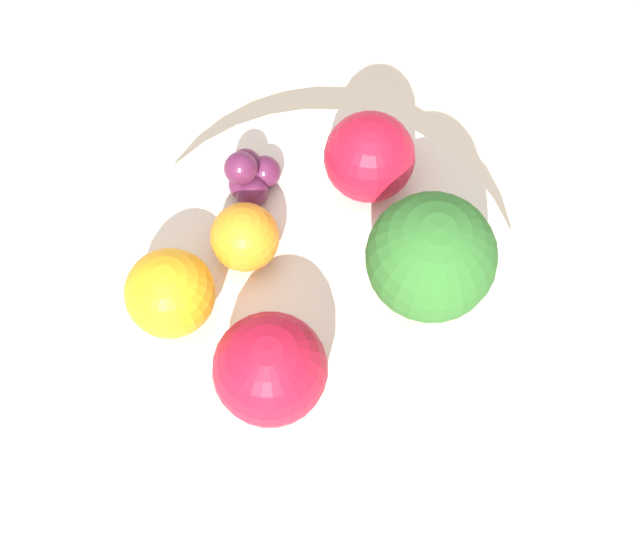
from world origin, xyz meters
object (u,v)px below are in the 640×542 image
object	(u,v)px
grape_cluster	(251,175)
orange_front	(170,293)
apple_red	(270,369)
apple_green	(369,157)
bowl	(320,292)
orange_back	(245,237)
broccoli	(431,258)

from	to	relation	value
grape_cluster	orange_front	bearing A→B (deg)	115.11
apple_red	orange_front	distance (m)	0.06
grape_cluster	apple_green	bearing A→B (deg)	-124.54
apple_red	bowl	bearing A→B (deg)	-60.01
apple_green	orange_front	distance (m)	0.12
apple_green	orange_back	world-z (taller)	apple_green
orange_front	grape_cluster	size ratio (longest dim) A/B	1.35
apple_red	orange_back	xyz separation A→B (m)	(0.07, -0.03, -0.01)
orange_back	grape_cluster	bearing A→B (deg)	-40.32
bowl	grape_cluster	xyz separation A→B (m)	(0.07, -0.01, 0.03)
broccoli	orange_front	bearing A→B (deg)	56.96
orange_front	orange_back	world-z (taller)	orange_front
broccoli	orange_front	world-z (taller)	broccoli
broccoli	bowl	bearing A→B (deg)	45.19
broccoli	grape_cluster	world-z (taller)	broccoli
broccoli	orange_back	size ratio (longest dim) A/B	2.02
broccoli	apple_green	bearing A→B (deg)	-15.51
bowl	broccoli	xyz separation A→B (m)	(-0.04, -0.04, 0.06)
apple_green	orange_front	xyz separation A→B (m)	(0.00, 0.12, -0.00)
bowl	apple_green	distance (m)	0.08
bowl	grape_cluster	bearing A→B (deg)	-4.42
bowl	orange_front	size ratio (longest dim) A/B	4.71
apple_red	orange_front	world-z (taller)	apple_red
grape_cluster	broccoli	bearing A→B (deg)	-162.49
apple_red	orange_front	bearing A→B (deg)	13.22
apple_red	grape_cluster	xyz separation A→B (m)	(0.10, -0.06, -0.02)
broccoli	apple_green	size ratio (longest dim) A/B	1.50
bowl	apple_green	xyz separation A→B (m)	(0.03, -0.06, 0.04)
apple_green	bowl	bearing A→B (deg)	118.31
bowl	broccoli	distance (m)	0.08
orange_back	apple_red	bearing A→B (deg)	153.61
broccoli	apple_red	bearing A→B (deg)	85.93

